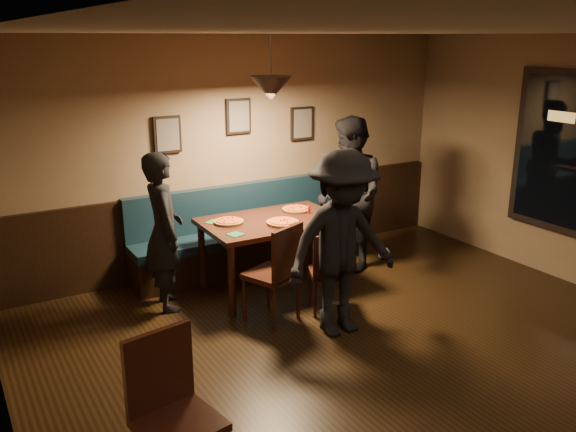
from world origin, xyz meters
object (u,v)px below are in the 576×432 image
(chair_near_right, at_px, (329,271))
(cafe_chair_far, at_px, (179,421))
(tabasco_bottle, at_px, (309,209))
(chair_near_left, at_px, (271,272))
(diner_front, at_px, (342,244))
(booth_bench, at_px, (251,229))
(diner_left, at_px, (164,232))
(dining_table, at_px, (272,254))
(soda_glass, at_px, (326,211))
(diner_right, at_px, (350,194))

(chair_near_right, xyz_separation_m, cafe_chair_far, (-2.29, -1.73, 0.09))
(tabasco_bottle, bearing_deg, chair_near_right, -107.71)
(chair_near_left, height_order, diner_front, diner_front)
(booth_bench, relative_size, diner_left, 1.79)
(dining_table, xyz_separation_m, chair_near_left, (-0.39, -0.69, 0.10))
(dining_table, height_order, soda_glass, soda_glass)
(chair_near_left, relative_size, chair_near_right, 1.17)
(chair_near_right, bearing_deg, chair_near_left, -166.15)
(booth_bench, relative_size, tabasco_bottle, 26.50)
(dining_table, bearing_deg, soda_glass, -24.32)
(dining_table, relative_size, soda_glass, 9.64)
(diner_front, bearing_deg, chair_near_left, 129.71)
(soda_glass, relative_size, cafe_chair_far, 0.15)
(cafe_chair_far, bearing_deg, chair_near_right, -153.41)
(chair_near_left, height_order, chair_near_right, chair_near_left)
(dining_table, bearing_deg, diner_right, 5.90)
(booth_bench, relative_size, soda_glass, 18.92)
(soda_glass, height_order, cafe_chair_far, cafe_chair_far)
(dining_table, height_order, tabasco_bottle, tabasco_bottle)
(dining_table, bearing_deg, chair_near_left, -118.35)
(chair_near_right, distance_m, diner_front, 0.67)
(chair_near_right, distance_m, diner_left, 1.75)
(booth_bench, xyz_separation_m, diner_right, (1.04, -0.61, 0.44))
(diner_left, bearing_deg, dining_table, -88.56)
(chair_near_left, xyz_separation_m, diner_left, (-0.80, 0.84, 0.32))
(tabasco_bottle, bearing_deg, diner_front, -108.90)
(booth_bench, bearing_deg, diner_front, -91.13)
(diner_left, relative_size, diner_front, 0.93)
(chair_near_right, bearing_deg, diner_front, -87.00)
(booth_bench, bearing_deg, chair_near_right, -84.83)
(chair_near_left, height_order, soda_glass, chair_near_left)
(diner_right, relative_size, soda_glass, 11.81)
(dining_table, xyz_separation_m, cafe_chair_far, (-2.07, -2.53, 0.12))
(chair_near_right, bearing_deg, booth_bench, 119.10)
(diner_right, xyz_separation_m, tabasco_bottle, (-0.66, -0.10, -0.06))
(dining_table, bearing_deg, cafe_chair_far, -127.76)
(diner_left, bearing_deg, soda_glass, -94.76)
(dining_table, distance_m, diner_right, 1.25)
(booth_bench, distance_m, chair_near_right, 1.50)
(chair_near_left, bearing_deg, chair_near_right, -32.24)
(diner_front, relative_size, tabasco_bottle, 15.88)
(chair_near_left, bearing_deg, booth_bench, 48.54)
(soda_glass, bearing_deg, diner_right, 30.86)
(cafe_chair_far, bearing_deg, dining_table, -139.72)
(diner_front, distance_m, cafe_chair_far, 2.50)
(soda_glass, bearing_deg, booth_bench, 115.36)
(dining_table, xyz_separation_m, soda_glass, (0.55, -0.26, 0.49))
(diner_right, bearing_deg, soda_glass, -53.25)
(booth_bench, relative_size, chair_near_right, 3.41)
(soda_glass, bearing_deg, tabasco_bottle, 105.60)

